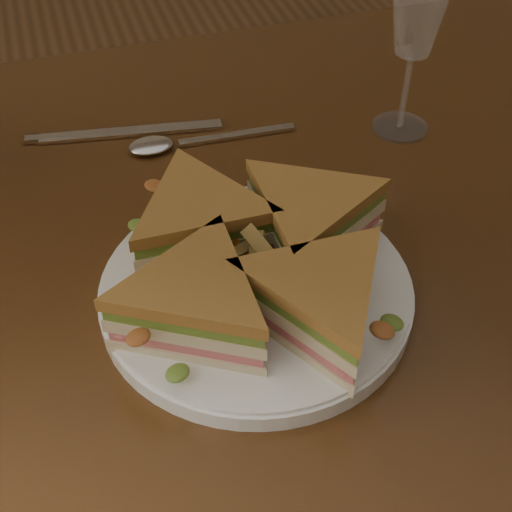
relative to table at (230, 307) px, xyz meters
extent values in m
cube|color=#311A0B|center=(0.00, 0.00, 0.08)|extent=(1.20, 0.80, 0.04)
cylinder|color=black|center=(0.54, 0.34, -0.30)|extent=(0.06, 0.06, 0.71)
cylinder|color=white|center=(0.00, -0.08, 0.11)|extent=(0.26, 0.26, 0.02)
cube|color=silver|center=(0.05, 0.15, 0.10)|extent=(0.13, 0.02, 0.00)
ellipsoid|color=silver|center=(-0.04, 0.16, 0.10)|extent=(0.05, 0.03, 0.01)
cube|color=silver|center=(-0.06, 0.19, 0.10)|extent=(0.20, 0.05, 0.00)
cube|color=silver|center=(-0.14, 0.21, 0.10)|extent=(0.05, 0.02, 0.00)
cylinder|color=white|center=(0.23, 0.12, 0.10)|extent=(0.06, 0.06, 0.00)
cylinder|color=white|center=(0.23, 0.12, 0.15)|extent=(0.01, 0.01, 0.09)
cone|color=white|center=(0.23, 0.12, 0.24)|extent=(0.07, 0.07, 0.10)
camera|label=1|loc=(-0.12, -0.48, 0.55)|focal=50.00mm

